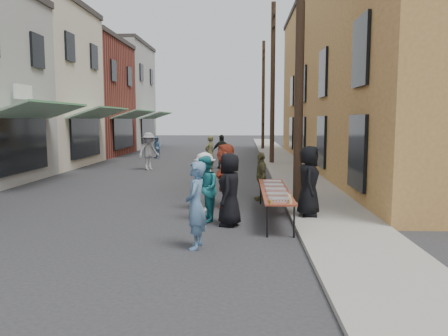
# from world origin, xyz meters

# --- Properties ---
(ground) EXTENTS (120.00, 120.00, 0.00)m
(ground) POSITION_xyz_m (0.00, 0.00, 0.00)
(ground) COLOR #28282B
(ground) RESTS_ON ground
(sidewalk) EXTENTS (2.20, 60.00, 0.10)m
(sidewalk) POSITION_xyz_m (5.00, 15.00, 0.05)
(sidewalk) COLOR gray
(sidewalk) RESTS_ON ground
(storefront_row) EXTENTS (8.00, 37.00, 9.00)m
(storefront_row) POSITION_xyz_m (-10.00, 14.96, 4.12)
(storefront_row) COLOR maroon
(storefront_row) RESTS_ON ground
(building_ochre) EXTENTS (10.00, 28.00, 10.00)m
(building_ochre) POSITION_xyz_m (11.10, 14.00, 5.00)
(building_ochre) COLOR #A07339
(building_ochre) RESTS_ON ground
(utility_pole_near) EXTENTS (0.26, 0.26, 9.00)m
(utility_pole_near) POSITION_xyz_m (4.30, 3.00, 4.50)
(utility_pole_near) COLOR #2D2116
(utility_pole_near) RESTS_ON ground
(utility_pole_mid) EXTENTS (0.26, 0.26, 9.00)m
(utility_pole_mid) POSITION_xyz_m (4.30, 15.00, 4.50)
(utility_pole_mid) COLOR #2D2116
(utility_pole_mid) RESTS_ON ground
(utility_pole_far) EXTENTS (0.26, 0.26, 9.00)m
(utility_pole_far) POSITION_xyz_m (4.30, 27.00, 4.50)
(utility_pole_far) COLOR #2D2116
(utility_pole_far) RESTS_ON ground
(serving_table) EXTENTS (0.70, 4.00, 0.75)m
(serving_table) POSITION_xyz_m (3.50, 1.18, 0.71)
(serving_table) COLOR maroon
(serving_table) RESTS_ON ground
(catering_tray_sausage) EXTENTS (0.50, 0.33, 0.08)m
(catering_tray_sausage) POSITION_xyz_m (3.50, -0.47, 0.79)
(catering_tray_sausage) COLOR maroon
(catering_tray_sausage) RESTS_ON serving_table
(catering_tray_foil_b) EXTENTS (0.50, 0.33, 0.08)m
(catering_tray_foil_b) POSITION_xyz_m (3.50, 0.18, 0.79)
(catering_tray_foil_b) COLOR #B2B2B7
(catering_tray_foil_b) RESTS_ON serving_table
(catering_tray_buns) EXTENTS (0.50, 0.33, 0.08)m
(catering_tray_buns) POSITION_xyz_m (3.50, 0.88, 0.79)
(catering_tray_buns) COLOR tan
(catering_tray_buns) RESTS_ON serving_table
(catering_tray_foil_d) EXTENTS (0.50, 0.33, 0.08)m
(catering_tray_foil_d) POSITION_xyz_m (3.50, 1.58, 0.79)
(catering_tray_foil_d) COLOR #B2B2B7
(catering_tray_foil_d) RESTS_ON serving_table
(catering_tray_buns_end) EXTENTS (0.50, 0.33, 0.08)m
(catering_tray_buns_end) POSITION_xyz_m (3.50, 2.28, 0.79)
(catering_tray_buns_end) COLOR tan
(catering_tray_buns_end) RESTS_ON serving_table
(condiment_jar_a) EXTENTS (0.07, 0.07, 0.08)m
(condiment_jar_a) POSITION_xyz_m (3.28, -0.77, 0.79)
(condiment_jar_a) COLOR #A57F26
(condiment_jar_a) RESTS_ON serving_table
(condiment_jar_b) EXTENTS (0.07, 0.07, 0.08)m
(condiment_jar_b) POSITION_xyz_m (3.28, -0.67, 0.79)
(condiment_jar_b) COLOR #A57F26
(condiment_jar_b) RESTS_ON serving_table
(condiment_jar_c) EXTENTS (0.07, 0.07, 0.08)m
(condiment_jar_c) POSITION_xyz_m (3.28, -0.57, 0.79)
(condiment_jar_c) COLOR #A57F26
(condiment_jar_c) RESTS_ON serving_table
(cup_stack) EXTENTS (0.08, 0.08, 0.12)m
(cup_stack) POSITION_xyz_m (3.70, -0.72, 0.81)
(cup_stack) COLOR tan
(cup_stack) RESTS_ON serving_table
(guest_front_a) EXTENTS (0.68, 0.93, 1.76)m
(guest_front_a) POSITION_xyz_m (2.35, 0.34, 0.88)
(guest_front_a) COLOR black
(guest_front_a) RESTS_ON ground
(guest_front_b) EXTENTS (0.46, 0.67, 1.74)m
(guest_front_b) POSITION_xyz_m (1.75, -1.57, 0.87)
(guest_front_b) COLOR #4E7197
(guest_front_b) RESTS_ON ground
(guest_front_c) EXTENTS (0.84, 0.96, 1.66)m
(guest_front_c) POSITION_xyz_m (1.72, 0.75, 0.83)
(guest_front_c) COLOR teal
(guest_front_c) RESTS_ON ground
(guest_front_d) EXTENTS (0.83, 1.17, 1.65)m
(guest_front_d) POSITION_xyz_m (1.60, 2.06, 0.82)
(guest_front_d) COLOR silver
(guest_front_d) RESTS_ON ground
(guest_front_e) EXTENTS (0.52, 0.95, 1.53)m
(guest_front_e) POSITION_xyz_m (3.24, 3.70, 0.77)
(guest_front_e) COLOR brown
(guest_front_e) RESTS_ON ground
(guest_queue_back) EXTENTS (0.68, 1.77, 1.87)m
(guest_queue_back) POSITION_xyz_m (2.17, 2.58, 0.93)
(guest_queue_back) COLOR #9B3721
(guest_queue_back) RESTS_ON ground
(server) EXTENTS (0.70, 0.95, 1.80)m
(server) POSITION_xyz_m (4.35, 1.08, 1.00)
(server) COLOR black
(server) RESTS_ON sidewalk
(passerby_left) EXTENTS (1.34, 1.38, 1.90)m
(passerby_left) POSITION_xyz_m (-2.12, 11.86, 0.95)
(passerby_left) COLOR gray
(passerby_left) RESTS_ON ground
(passerby_mid) EXTENTS (1.11, 0.66, 1.77)m
(passerby_mid) POSITION_xyz_m (1.56, 12.54, 0.88)
(passerby_mid) COLOR black
(passerby_mid) RESTS_ON ground
(passerby_right) EXTENTS (0.69, 0.76, 1.74)m
(passerby_right) POSITION_xyz_m (0.95, 12.16, 0.87)
(passerby_right) COLOR brown
(passerby_right) RESTS_ON ground
(passerby_far) EXTENTS (0.89, 0.90, 1.47)m
(passerby_far) POSITION_xyz_m (-3.00, 18.18, 0.73)
(passerby_far) COLOR #547DA3
(passerby_far) RESTS_ON ground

